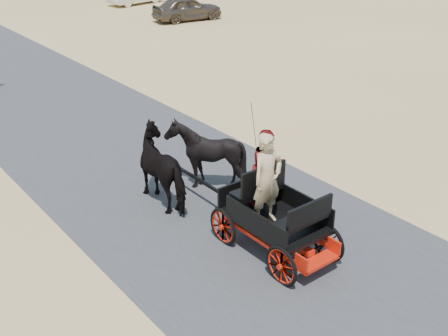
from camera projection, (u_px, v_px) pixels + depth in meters
ground at (320, 280)px, 10.28m from camera, size 140.00×140.00×0.00m
road at (320, 280)px, 10.27m from camera, size 6.00×140.00×0.01m
carriage at (274, 234)px, 11.01m from camera, size 1.30×2.40×0.72m
horse_left at (166, 167)px, 12.61m from camera, size 0.91×2.01×1.70m
horse_right at (206, 155)px, 13.22m from camera, size 1.37×1.54×1.70m
driver_man at (267, 179)px, 10.38m from camera, size 0.66×0.43×1.80m
passenger_woman at (267, 167)px, 11.10m from camera, size 0.77×0.60×1.58m
car_a at (187, 8)px, 31.41m from camera, size 4.09×2.10×1.33m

